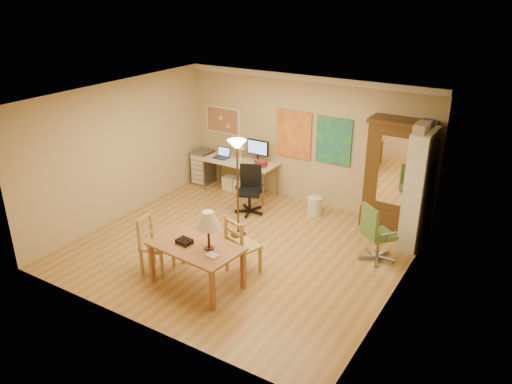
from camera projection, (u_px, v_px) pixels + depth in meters
The scene contains 16 objects.
floor at pixel (240, 248), 8.90m from camera, with size 5.50×5.50×0.00m, color olive.
crown_molding at pixel (307, 78), 9.79m from camera, with size 5.50×0.08×0.12m, color white.
corkboard at pixel (223, 120), 11.23m from camera, with size 0.90×0.04×0.62m, color #9B6A49.
art_panel_left at pixel (294, 134), 10.39m from camera, with size 0.80×0.04×1.00m, color yellow.
art_panel_right at pixel (334, 141), 9.95m from camera, with size 0.75×0.04×0.95m, color #235F8C.
dining_table at pixel (200, 239), 7.48m from camera, with size 1.47×0.97×1.31m.
ladder_chair_back at pixel (242, 247), 7.99m from camera, with size 0.58×0.56×1.00m.
ladder_chair_left at pixel (155, 245), 8.06m from camera, with size 0.52×0.53×0.97m.
torchiere_lamp at pixel (237, 160), 8.77m from camera, with size 0.34×0.34×1.86m.
computer_desk at pixel (242, 173), 11.06m from camera, with size 1.66×0.73×1.25m.
office_chair_black at pixel (250, 200), 10.19m from camera, with size 0.61×0.61×0.99m.
office_chair_green at pixel (376, 245), 8.44m from camera, with size 0.65×0.65×1.02m.
drawer_cart at pixel (203, 167), 11.66m from camera, with size 0.39×0.47×0.78m.
armoire at pixel (396, 182), 9.31m from camera, with size 1.16×0.55×2.13m.
bookshelf at pixel (418, 189), 8.67m from camera, with size 0.32×0.85×2.12m.
wastebin at pixel (314, 206), 10.12m from camera, with size 0.30×0.30×0.37m, color silver.
Camera 1 is at (4.32, -6.49, 4.41)m, focal length 35.00 mm.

